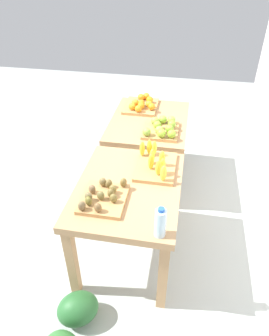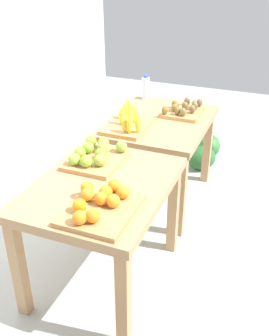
# 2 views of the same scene
# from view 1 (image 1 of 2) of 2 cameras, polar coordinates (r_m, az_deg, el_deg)

# --- Properties ---
(ground_plane) EXTENTS (8.00, 8.00, 0.00)m
(ground_plane) POSITION_cam_1_polar(r_m,az_deg,el_deg) (3.33, 0.93, -7.48)
(ground_plane) COLOR #A3ACA7
(display_table_left) EXTENTS (1.04, 0.80, 0.77)m
(display_table_left) POSITION_cam_1_polar(r_m,az_deg,el_deg) (3.39, 2.63, 7.09)
(display_table_left) COLOR tan
(display_table_left) RESTS_ON ground_plane
(display_table_right) EXTENTS (1.04, 0.80, 0.77)m
(display_table_right) POSITION_cam_1_polar(r_m,az_deg,el_deg) (2.48, -1.11, -5.27)
(display_table_right) COLOR tan
(display_table_right) RESTS_ON ground_plane
(orange_bin) EXTENTS (0.45, 0.37, 0.11)m
(orange_bin) POSITION_cam_1_polar(r_m,az_deg,el_deg) (3.57, 1.33, 11.45)
(orange_bin) COLOR tan
(orange_bin) RESTS_ON display_table_left
(apple_bin) EXTENTS (0.40, 0.34, 0.11)m
(apple_bin) POSITION_cam_1_polar(r_m,az_deg,el_deg) (3.09, 5.01, 7.24)
(apple_bin) COLOR tan
(apple_bin) RESTS_ON display_table_left
(banana_crate) EXTENTS (0.44, 0.32, 0.17)m
(banana_crate) POSITION_cam_1_polar(r_m,az_deg,el_deg) (2.57, 3.84, 0.83)
(banana_crate) COLOR tan
(banana_crate) RESTS_ON display_table_right
(kiwi_bin) EXTENTS (0.37, 0.32, 0.10)m
(kiwi_bin) POSITION_cam_1_polar(r_m,az_deg,el_deg) (2.27, -5.75, -5.23)
(kiwi_bin) COLOR tan
(kiwi_bin) RESTS_ON display_table_right
(water_bottle) EXTENTS (0.07, 0.07, 0.23)m
(water_bottle) POSITION_cam_1_polar(r_m,az_deg,el_deg) (1.98, 4.74, -9.91)
(water_bottle) COLOR silver
(water_bottle) RESTS_ON display_table_right
(watermelon_pile) EXTENTS (0.71, 0.40, 0.25)m
(watermelon_pile) POSITION_cam_1_polar(r_m,az_deg,el_deg) (2.46, -11.64, -27.13)
(watermelon_pile) COLOR #327033
(watermelon_pile) RESTS_ON ground_plane
(wicker_basket) EXTENTS (0.31, 0.31, 0.22)m
(wicker_basket) POSITION_cam_1_polar(r_m,az_deg,el_deg) (4.44, -0.46, 6.67)
(wicker_basket) COLOR olive
(wicker_basket) RESTS_ON ground_plane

